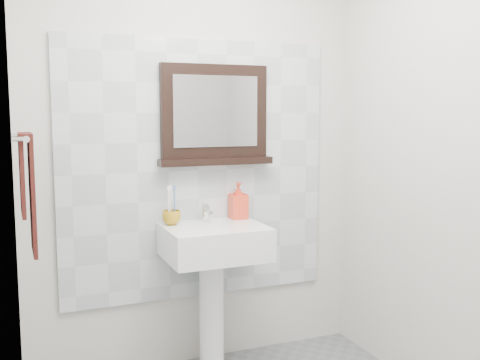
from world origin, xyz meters
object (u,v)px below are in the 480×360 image
hand_towel (28,184)px  pedestal_sink (214,258)px  toothbrush_cup (172,218)px  framed_mirror (215,117)px  soap_dispenser (238,200)px

hand_towel → pedestal_sink: bearing=10.9°
pedestal_sink → toothbrush_cup: 0.33m
framed_mirror → soap_dispenser: bearing=-17.5°
soap_dispenser → framed_mirror: bearing=164.0°
soap_dispenser → framed_mirror: size_ratio=0.32×
pedestal_sink → soap_dispenser: 0.39m
framed_mirror → hand_towel: framed_mirror is taller
toothbrush_cup → hand_towel: bearing=-158.3°
soap_dispenser → hand_towel: size_ratio=0.39×
pedestal_sink → framed_mirror: bearing=68.0°
soap_dispenser → pedestal_sink: bearing=-143.3°
framed_mirror → pedestal_sink: bearing=-112.0°
pedestal_sink → framed_mirror: 0.81m
soap_dispenser → hand_towel: hand_towel is taller
pedestal_sink → soap_dispenser: size_ratio=4.45×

